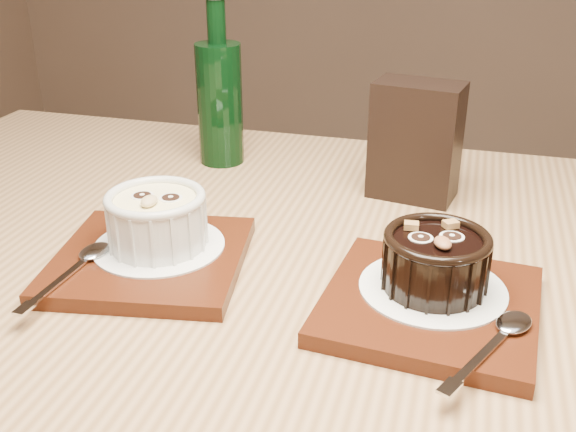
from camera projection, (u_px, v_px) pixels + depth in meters
name	position (u px, v px, depth m)	size (l,w,h in m)	color
table	(293.00, 342.00, 0.70)	(1.22, 0.84, 0.75)	olive
tray_left	(150.00, 259.00, 0.66)	(0.18, 0.18, 0.01)	#471B0B
doily_left	(159.00, 245.00, 0.67)	(0.13, 0.13, 0.00)	white
ramekin_white	(157.00, 217.00, 0.66)	(0.10, 0.10, 0.06)	silver
spoon_left	(73.00, 268.00, 0.62)	(0.03, 0.13, 0.01)	silver
tray_right	(430.00, 305.00, 0.59)	(0.18, 0.18, 0.01)	#471B0B
doily_right	(432.00, 288.00, 0.60)	(0.13, 0.13, 0.00)	white
ramekin_dark	(436.00, 259.00, 0.58)	(0.09, 0.09, 0.06)	black
spoon_right	(494.00, 342.00, 0.52)	(0.03, 0.13, 0.01)	silver
condiment_stand	(416.00, 141.00, 0.79)	(0.10, 0.06, 0.14)	black
green_bottle	(220.00, 99.00, 0.90)	(0.06, 0.06, 0.23)	black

